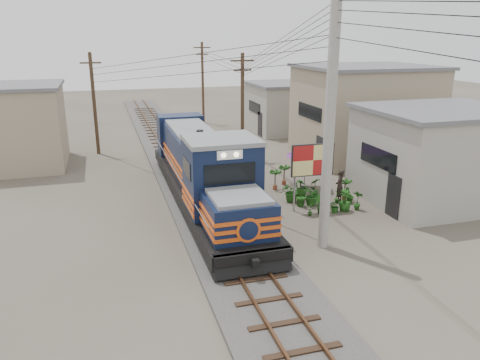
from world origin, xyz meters
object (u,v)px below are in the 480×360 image
object	(u,v)px
market_umbrella	(306,151)
billboard	(313,162)
locomotive	(203,170)
vendor	(340,186)

from	to	relation	value
market_umbrella	billboard	bearing A→B (deg)	-108.55
locomotive	billboard	distance (m)	5.31
vendor	locomotive	bearing A→B (deg)	-58.23
vendor	billboard	bearing A→B (deg)	-24.88
locomotive	billboard	size ratio (longest dim) A/B	4.94
billboard	market_umbrella	size ratio (longest dim) A/B	1.36
locomotive	billboard	xyz separation A→B (m)	(4.76, -2.27, 0.66)
market_umbrella	vendor	xyz separation A→B (m)	(0.83, -2.43, -1.26)
locomotive	market_umbrella	bearing A→B (deg)	8.17
locomotive	vendor	xyz separation A→B (m)	(6.63, -1.60, -0.89)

